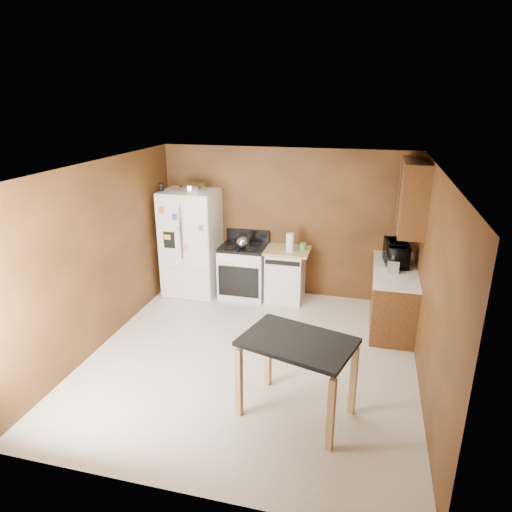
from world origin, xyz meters
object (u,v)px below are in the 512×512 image
at_px(kettle, 242,243).
at_px(toaster, 393,265).
at_px(pen_cup, 161,187).
at_px(roasting_pan, 193,187).
at_px(dishwasher, 285,274).
at_px(paper_towel, 290,242).
at_px(green_canister, 303,246).
at_px(refrigerator, 191,243).
at_px(gas_range, 244,270).
at_px(microwave, 396,254).
at_px(island, 297,353).

bearing_deg(kettle, toaster, -10.85).
bearing_deg(pen_cup, roasting_pan, 19.31).
distance_m(toaster, dishwasher, 1.86).
bearing_deg(paper_towel, roasting_pan, 178.35).
height_order(roasting_pan, green_canister, roasting_pan).
bearing_deg(kettle, dishwasher, 12.15).
distance_m(kettle, refrigerator, 0.93).
xyz_separation_m(pen_cup, gas_range, (1.34, 0.18, -1.40)).
height_order(paper_towel, refrigerator, refrigerator).
height_order(roasting_pan, paper_towel, roasting_pan).
distance_m(toaster, microwave, 0.31).
bearing_deg(dishwasher, roasting_pan, -178.76).
distance_m(pen_cup, paper_towel, 2.30).
height_order(gas_range, dishwasher, gas_range).
relative_size(paper_towel, gas_range, 0.27).
relative_size(roasting_pan, refrigerator, 0.24).
bearing_deg(green_canister, roasting_pan, -177.42).
relative_size(pen_cup, gas_range, 0.11).
bearing_deg(paper_towel, green_canister, 34.08).
xyz_separation_m(refrigerator, dishwasher, (1.63, 0.09, -0.45)).
bearing_deg(green_canister, pen_cup, -173.83).
bearing_deg(green_canister, microwave, -13.75).
distance_m(roasting_pan, refrigerator, 0.96).
bearing_deg(dishwasher, paper_towel, -46.16).
distance_m(refrigerator, dishwasher, 1.69).
relative_size(green_canister, microwave, 0.20).
height_order(toaster, microwave, microwave).
distance_m(roasting_pan, gas_range, 1.64).
height_order(microwave, gas_range, microwave).
bearing_deg(island, green_canister, 97.63).
distance_m(gas_range, dishwasher, 0.72).
height_order(pen_cup, dishwasher, pen_cup).
bearing_deg(pen_cup, gas_range, 7.58).
relative_size(refrigerator, island, 1.39).
xyz_separation_m(roasting_pan, dishwasher, (1.58, 0.03, -1.40)).
relative_size(refrigerator, gas_range, 1.64).
xyz_separation_m(roasting_pan, refrigerator, (-0.05, -0.05, -0.95)).
bearing_deg(paper_towel, microwave, -7.73).
distance_m(roasting_pan, green_canister, 2.06).
bearing_deg(green_canister, island, -82.37).
xyz_separation_m(paper_towel, green_canister, (0.19, 0.13, -0.09)).
bearing_deg(pen_cup, kettle, 2.14).
bearing_deg(gas_range, toaster, -13.72).
bearing_deg(roasting_pan, pen_cup, -160.69).
height_order(kettle, toaster, kettle).
bearing_deg(roasting_pan, green_canister, 2.58).
xyz_separation_m(toaster, island, (-1.00, -2.29, -0.23)).
xyz_separation_m(paper_towel, microwave, (1.64, -0.22, 0.02)).
relative_size(kettle, dishwasher, 0.22).
distance_m(dishwasher, island, 2.99).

